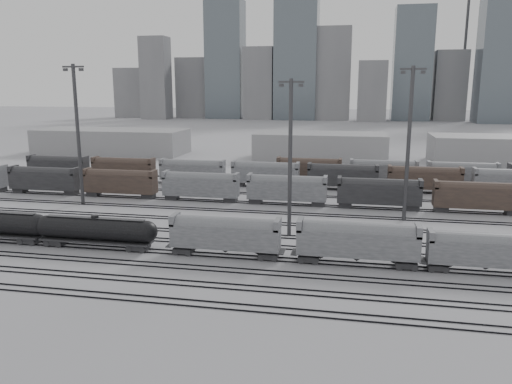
% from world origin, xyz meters
% --- Properties ---
extents(ground, '(900.00, 900.00, 0.00)m').
position_xyz_m(ground, '(0.00, 0.00, 0.00)').
color(ground, '#B1B1B5').
rests_on(ground, ground).
extents(tracks, '(220.00, 71.50, 0.16)m').
position_xyz_m(tracks, '(0.00, 17.50, 0.08)').
color(tracks, black).
rests_on(tracks, ground).
extents(tank_car_b, '(18.02, 3.00, 4.45)m').
position_xyz_m(tank_car_b, '(-14.48, 1.00, 2.58)').
color(tank_car_b, black).
rests_on(tank_car_b, ground).
extents(hopper_car_a, '(14.55, 2.89, 5.20)m').
position_xyz_m(hopper_car_a, '(4.05, 1.00, 3.21)').
color(hopper_car_a, black).
rests_on(hopper_car_a, ground).
extents(hopper_car_b, '(15.12, 3.00, 5.41)m').
position_xyz_m(hopper_car_b, '(21.08, 1.00, 3.34)').
color(hopper_car_b, black).
rests_on(hopper_car_b, ground).
extents(hopper_car_c, '(13.70, 2.72, 4.90)m').
position_xyz_m(hopper_car_c, '(36.25, 1.00, 3.03)').
color(hopper_car_c, black).
rests_on(hopper_car_c, ground).
extents(light_mast_b, '(4.17, 0.67, 26.06)m').
position_xyz_m(light_mast_b, '(-30.35, 24.89, 13.83)').
color(light_mast_b, '#3A3A3D').
rests_on(light_mast_b, ground).
extents(light_mast_c, '(3.70, 0.59, 23.13)m').
position_xyz_m(light_mast_c, '(11.09, 11.96, 12.27)').
color(light_mast_c, '#3A3A3D').
rests_on(light_mast_c, ground).
extents(light_mast_d, '(4.04, 0.65, 25.25)m').
position_xyz_m(light_mast_d, '(28.88, 24.33, 13.40)').
color(light_mast_d, '#3A3A3D').
rests_on(light_mast_d, ground).
extents(bg_string_near, '(151.00, 3.00, 5.60)m').
position_xyz_m(bg_string_near, '(8.00, 32.00, 2.80)').
color(bg_string_near, gray).
rests_on(bg_string_near, ground).
extents(bg_string_mid, '(151.00, 3.00, 5.60)m').
position_xyz_m(bg_string_mid, '(18.00, 48.00, 2.80)').
color(bg_string_mid, black).
rests_on(bg_string_mid, ground).
extents(bg_string_far, '(66.00, 3.00, 5.60)m').
position_xyz_m(bg_string_far, '(35.50, 56.00, 2.80)').
color(bg_string_far, '#4E3C31').
rests_on(bg_string_far, ground).
extents(warehouse_left, '(50.00, 18.00, 8.00)m').
position_xyz_m(warehouse_left, '(-60.00, 95.00, 4.00)').
color(warehouse_left, gray).
rests_on(warehouse_left, ground).
extents(warehouse_mid, '(40.00, 18.00, 8.00)m').
position_xyz_m(warehouse_mid, '(10.00, 95.00, 4.00)').
color(warehouse_mid, gray).
rests_on(warehouse_mid, ground).
extents(warehouse_right, '(35.00, 18.00, 8.00)m').
position_xyz_m(warehouse_right, '(60.00, 95.00, 4.00)').
color(warehouse_right, gray).
rests_on(warehouse_right, ground).
extents(skyline, '(316.00, 22.40, 95.00)m').
position_xyz_m(skyline, '(10.84, 280.00, 34.73)').
color(skyline, gray).
rests_on(skyline, ground).
extents(crane_left, '(42.00, 1.80, 100.00)m').
position_xyz_m(crane_left, '(-28.74, 305.00, 57.39)').
color(crane_left, '#3A3A3D').
rests_on(crane_left, ground).
extents(crane_right, '(42.00, 1.80, 100.00)m').
position_xyz_m(crane_right, '(91.26, 305.00, 57.39)').
color(crane_right, '#3A3A3D').
rests_on(crane_right, ground).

